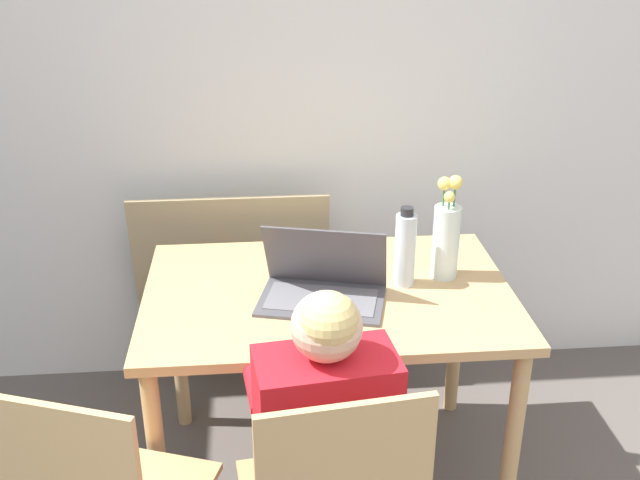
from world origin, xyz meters
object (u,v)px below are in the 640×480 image
(person_seated, at_px, (322,427))
(water_bottle, at_px, (405,249))
(laptop, at_px, (323,282))
(flower_vase, at_px, (446,236))

(person_seated, bearing_deg, water_bottle, -124.92)
(laptop, bearing_deg, water_bottle, 28.84)
(person_seated, distance_m, flower_vase, 0.79)
(person_seated, xyz_separation_m, laptop, (0.05, 0.51, 0.12))
(person_seated, xyz_separation_m, flower_vase, (0.44, 0.62, 0.21))
(flower_vase, xyz_separation_m, water_bottle, (-0.14, -0.04, -0.02))
(person_seated, bearing_deg, flower_vase, -132.52)
(laptop, relative_size, water_bottle, 1.62)
(person_seated, relative_size, water_bottle, 4.09)
(flower_vase, relative_size, water_bottle, 1.31)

